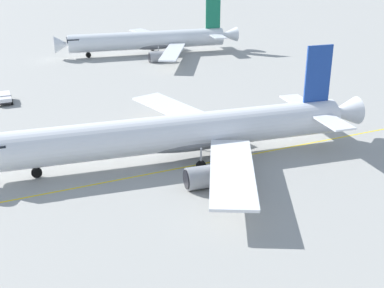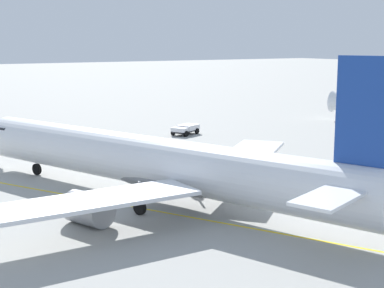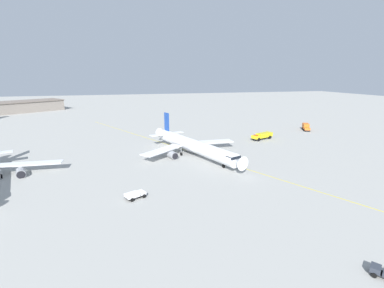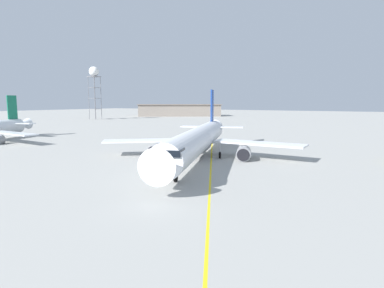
# 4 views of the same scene
# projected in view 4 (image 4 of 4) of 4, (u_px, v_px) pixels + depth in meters

# --- Properties ---
(ground_plane) EXTENTS (600.00, 600.00, 0.00)m
(ground_plane) POSITION_uv_depth(u_px,v_px,m) (189.00, 161.00, 50.98)
(ground_plane) COLOR #9E9E99
(airliner_main) EXTENTS (44.05, 33.13, 11.90)m
(airliner_main) POSITION_uv_depth(u_px,v_px,m) (198.00, 141.00, 52.36)
(airliner_main) COLOR white
(airliner_main) RESTS_ON ground_plane
(radar_tower) EXTENTS (5.24, 5.24, 27.64)m
(radar_tower) POSITION_uv_depth(u_px,v_px,m) (94.00, 74.00, 167.87)
(radar_tower) COLOR slate
(radar_tower) RESTS_ON ground_plane
(terminal_shed) EXTENTS (47.26, 56.18, 7.67)m
(terminal_shed) POSITION_uv_depth(u_px,v_px,m) (180.00, 110.00, 211.18)
(terminal_shed) COLOR gray
(terminal_shed) RESTS_ON ground_plane
(taxiway_centreline) EXTENTS (141.71, 70.69, 0.01)m
(taxiway_centreline) POSITION_uv_depth(u_px,v_px,m) (211.00, 155.00, 57.28)
(taxiway_centreline) COLOR yellow
(taxiway_centreline) RESTS_ON ground_plane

